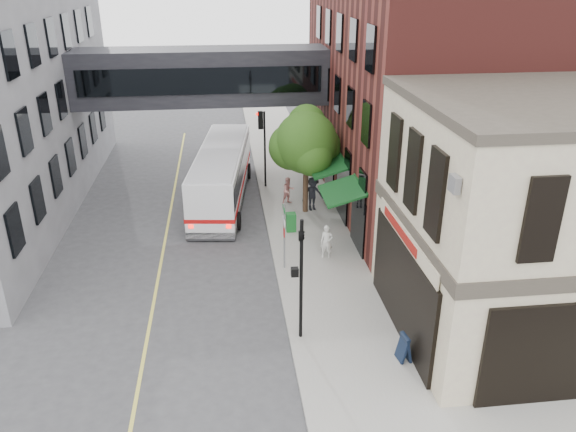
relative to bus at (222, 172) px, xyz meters
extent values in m
plane|color=#38383A|center=(2.14, -15.51, -1.64)|extent=(120.00, 120.00, 0.00)
cube|color=gray|center=(4.14, -1.51, -1.56)|extent=(4.00, 60.00, 0.15)
cube|color=tan|center=(11.14, -13.51, 2.44)|extent=(10.00, 8.00, 8.15)
cube|color=#38332B|center=(11.14, -13.51, 2.51)|extent=(10.12, 8.12, 0.50)
cube|color=black|center=(6.08, -13.51, 0.21)|extent=(0.14, 6.40, 3.40)
cube|color=black|center=(6.04, -13.51, 0.21)|extent=(0.04, 5.90, 3.00)
cube|color=maroon|center=(6.02, -12.91, 2.16)|extent=(0.03, 3.60, 0.32)
cube|color=#561F1B|center=(12.14, -0.51, 5.36)|extent=(12.00, 18.00, 14.00)
cube|color=#0D3C18|center=(5.28, -1.76, 1.36)|extent=(1.80, 13.00, 0.40)
cube|color=black|center=(-0.86, 2.49, 4.86)|extent=(14.00, 3.00, 3.00)
cube|color=black|center=(-0.86, 0.94, 4.86)|extent=(13.00, 0.08, 1.40)
cube|color=black|center=(-0.86, 4.04, 4.86)|extent=(13.00, 0.08, 1.40)
cylinder|color=black|center=(2.54, -13.51, 0.76)|extent=(0.12, 0.12, 4.50)
cube|color=black|center=(2.32, -13.51, 1.11)|extent=(0.25, 0.22, 0.30)
imported|color=black|center=(2.54, -13.51, 2.61)|extent=(0.20, 0.16, 1.00)
cylinder|color=black|center=(2.54, 1.49, 0.76)|extent=(0.12, 0.12, 4.50)
cube|color=black|center=(2.32, 1.49, 1.11)|extent=(0.25, 0.22, 0.30)
cube|color=black|center=(2.32, 1.49, 2.51)|extent=(0.28, 0.28, 1.00)
sphere|color=#FF0C05|center=(2.16, 1.49, 2.86)|extent=(0.18, 0.18, 0.18)
cylinder|color=gray|center=(2.54, -8.51, 0.01)|extent=(0.08, 0.08, 3.00)
cube|color=white|center=(2.52, -8.51, 0.71)|extent=(0.03, 0.75, 0.22)
cube|color=#0C591E|center=(2.52, -8.51, 1.26)|extent=(0.03, 0.70, 0.18)
cube|color=#B20C0C|center=(2.52, -8.51, 0.21)|extent=(0.03, 0.30, 0.40)
cylinder|color=#382619|center=(4.34, -2.51, -0.09)|extent=(0.28, 0.28, 2.80)
sphere|color=#204713|center=(4.34, -2.51, 2.31)|extent=(3.20, 3.20, 3.20)
sphere|color=#204713|center=(5.14, -2.01, 1.91)|extent=(2.20, 2.20, 2.20)
sphere|color=#204713|center=(3.64, -2.21, 2.01)|extent=(2.40, 2.40, 2.40)
sphere|color=#204713|center=(4.44, -1.91, 3.11)|extent=(2.00, 2.00, 2.00)
cube|color=#D8CC4C|center=(-2.86, -5.51, -1.63)|extent=(0.12, 40.00, 0.01)
cube|color=white|center=(0.00, 0.00, -0.08)|extent=(3.67, 11.06, 2.74)
cube|color=black|center=(0.00, 0.00, 0.39)|extent=(3.70, 10.88, 0.99)
cube|color=#B20C0C|center=(0.00, 0.00, -0.55)|extent=(3.73, 11.09, 0.21)
cylinder|color=black|center=(-1.66, -3.79, -1.17)|extent=(0.40, 0.97, 0.94)
cylinder|color=black|center=(0.69, -4.08, -1.17)|extent=(0.40, 0.97, 0.94)
cylinder|color=black|center=(-0.73, 3.71, -1.17)|extent=(0.40, 0.97, 0.94)
cylinder|color=black|center=(1.61, 3.42, -1.17)|extent=(0.40, 0.97, 0.94)
imported|color=silver|center=(4.51, -7.77, -0.73)|extent=(0.62, 0.47, 1.52)
imported|color=#DF9690|center=(3.58, -1.33, -0.74)|extent=(0.91, 0.83, 1.50)
imported|color=black|center=(4.75, -2.35, -0.58)|extent=(1.30, 0.92, 1.83)
cube|color=#155F21|center=(3.28, -4.86, -1.02)|extent=(0.48, 0.43, 0.94)
cube|color=black|center=(5.74, -15.19, -1.01)|extent=(0.41, 0.58, 0.95)
camera|label=1|loc=(0.15, -29.71, 10.39)|focal=35.00mm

